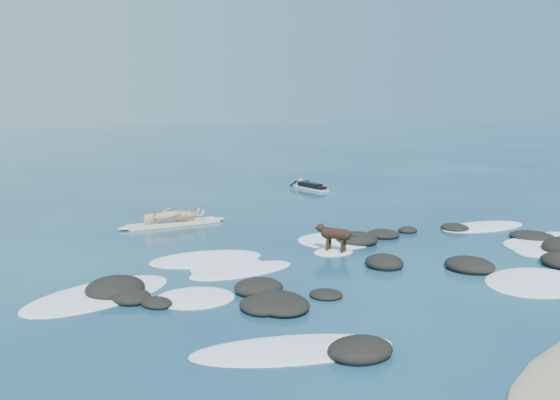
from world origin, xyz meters
TOP-DOWN VIEW (x-y plane):
  - ground at (0.00, 0.00)m, footprint 160.00×160.00m
  - reef_rocks at (0.36, -1.57)m, footprint 13.02×7.21m
  - breaking_foam at (-0.04, -0.64)m, footprint 15.61×8.14m
  - standing_surfer_rig at (-2.27, 6.35)m, footprint 3.54×0.84m
  - paddling_surfer_rig at (6.08, 10.43)m, footprint 1.07×2.36m
  - dog at (-0.32, 0.71)m, footprint 0.63×1.12m

SIDE VIEW (x-z plane):
  - ground at x=0.00m, z-range 0.00..0.00m
  - breaking_foam at x=-0.04m, z-range -0.05..0.07m
  - reef_rocks at x=0.36m, z-range -0.16..0.35m
  - paddling_surfer_rig at x=6.08m, z-range -0.07..0.35m
  - dog at x=-0.32m, z-range 0.12..0.88m
  - standing_surfer_rig at x=-2.27m, z-range -0.21..1.80m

